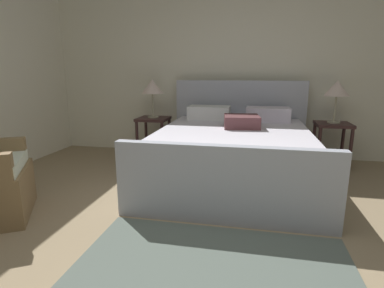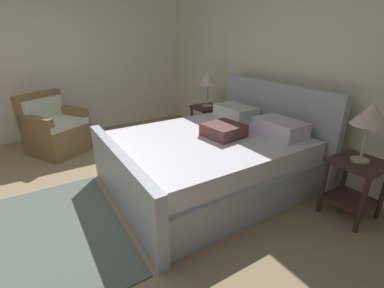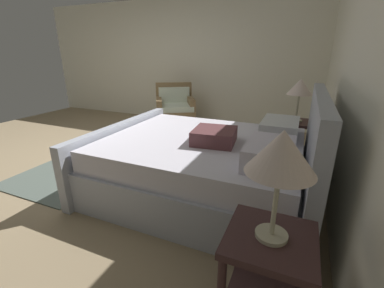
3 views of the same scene
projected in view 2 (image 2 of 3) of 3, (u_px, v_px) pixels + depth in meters
name	position (u px, v px, depth m)	size (l,w,h in m)	color
ground_plane	(24.00, 236.00, 2.48)	(5.51, 6.41, 0.02)	#937F5F
wall_back	(284.00, 69.00, 3.61)	(5.63, 0.12, 2.55)	silver
bed	(212.00, 157.00, 3.22)	(1.86, 2.20, 1.14)	#A7ADBB
nightstand_right	(355.00, 179.00, 2.61)	(0.44, 0.44, 0.60)	#3E2626
table_lamp_right	(371.00, 116.00, 2.37)	(0.32, 0.32, 0.55)	#B7B293
nightstand_left	(207.00, 118.00, 4.57)	(0.44, 0.44, 0.60)	#3E2626
table_lamp_left	(208.00, 79.00, 4.34)	(0.32, 0.32, 0.55)	#B7B293
armchair	(55.00, 130.00, 4.15)	(1.00, 0.99, 0.90)	olive
area_rug	(54.00, 234.00, 2.48)	(1.82, 1.14, 0.01)	#56625A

